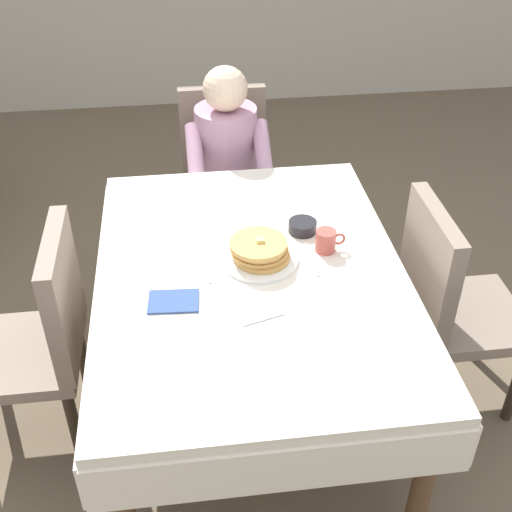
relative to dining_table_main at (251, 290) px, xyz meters
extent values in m
plane|color=brown|center=(0.00, 0.00, -0.65)|extent=(14.00, 14.00, 0.00)
cube|color=silver|center=(0.00, 0.00, 0.07)|extent=(1.10, 1.50, 0.04)
cube|color=silver|center=(0.00, -0.76, -0.04)|extent=(1.10, 0.01, 0.18)
cube|color=silver|center=(0.00, 0.76, -0.04)|extent=(1.10, 0.01, 0.18)
cube|color=silver|center=(-0.56, 0.00, -0.04)|extent=(0.01, 1.50, 0.18)
cube|color=silver|center=(0.56, 0.00, -0.04)|extent=(0.01, 1.50, 0.18)
cylinder|color=brown|center=(0.47, -0.67, -0.30)|extent=(0.07, 0.07, 0.70)
cylinder|color=brown|center=(-0.47, 0.67, -0.30)|extent=(0.07, 0.07, 0.70)
cylinder|color=brown|center=(0.47, 0.67, -0.30)|extent=(0.07, 0.07, 0.70)
cube|color=#7A6B5B|center=(0.01, 1.07, -0.23)|extent=(0.44, 0.44, 0.05)
cube|color=#7A6B5B|center=(0.01, 1.27, 0.04)|extent=(0.44, 0.06, 0.48)
cylinder|color=#2D2319|center=(0.19, 0.89, -0.45)|extent=(0.04, 0.04, 0.40)
cylinder|color=#2D2319|center=(-0.17, 0.89, -0.45)|extent=(0.04, 0.04, 0.40)
cylinder|color=#2D2319|center=(0.19, 1.25, -0.45)|extent=(0.04, 0.04, 0.40)
cylinder|color=#2D2319|center=(-0.17, 1.25, -0.45)|extent=(0.04, 0.04, 0.40)
cylinder|color=#B2849E|center=(0.01, 1.05, 0.03)|extent=(0.30, 0.30, 0.46)
sphere|color=beige|center=(0.01, 1.03, 0.36)|extent=(0.21, 0.21, 0.21)
cylinder|color=#B2849E|center=(0.17, 0.91, 0.10)|extent=(0.08, 0.29, 0.23)
cylinder|color=#B2849E|center=(-0.15, 0.91, 0.10)|extent=(0.08, 0.29, 0.23)
cylinder|color=#383D51|center=(0.09, 0.87, -0.43)|extent=(0.10, 0.10, 0.45)
cylinder|color=#383D51|center=(-0.07, 0.87, -0.43)|extent=(0.10, 0.10, 0.45)
cube|color=#7A6B5B|center=(-0.87, 0.00, -0.23)|extent=(0.44, 0.44, 0.05)
cube|color=#7A6B5B|center=(-0.67, 0.00, 0.04)|extent=(0.06, 0.44, 0.48)
cylinder|color=#2D2319|center=(-0.69, -0.18, -0.45)|extent=(0.04, 0.04, 0.40)
cylinder|color=#2D2319|center=(-0.69, 0.18, -0.45)|extent=(0.04, 0.04, 0.40)
cube|color=#7A6B5B|center=(0.87, 0.00, -0.23)|extent=(0.44, 0.44, 0.05)
cube|color=#7A6B5B|center=(0.67, 0.00, 0.04)|extent=(0.06, 0.44, 0.48)
cylinder|color=#2D2319|center=(1.05, 0.18, -0.45)|extent=(0.04, 0.04, 0.40)
cylinder|color=#2D2319|center=(0.69, 0.18, -0.45)|extent=(0.04, 0.04, 0.40)
cylinder|color=#2D2319|center=(0.69, -0.18, -0.45)|extent=(0.04, 0.04, 0.40)
cylinder|color=white|center=(0.04, 0.05, 0.10)|extent=(0.28, 0.28, 0.02)
cylinder|color=tan|center=(0.04, 0.05, 0.11)|extent=(0.20, 0.20, 0.02)
cylinder|color=tan|center=(0.04, 0.06, 0.13)|extent=(0.21, 0.21, 0.02)
cylinder|color=tan|center=(0.04, 0.05, 0.15)|extent=(0.19, 0.19, 0.02)
cylinder|color=tan|center=(0.03, 0.05, 0.17)|extent=(0.21, 0.21, 0.02)
cube|color=#F4E072|center=(0.04, 0.05, 0.18)|extent=(0.03, 0.03, 0.01)
cylinder|color=#B24C42|center=(0.29, 0.09, 0.13)|extent=(0.08, 0.08, 0.08)
torus|color=#B24C42|center=(0.34, 0.09, 0.14)|extent=(0.05, 0.01, 0.05)
cylinder|color=black|center=(0.23, 0.22, 0.11)|extent=(0.11, 0.11, 0.04)
cube|color=silver|center=(-0.15, 0.03, 0.09)|extent=(0.02, 0.18, 0.00)
cube|color=silver|center=(0.23, 0.03, 0.09)|extent=(0.02, 0.20, 0.00)
cube|color=silver|center=(0.01, -0.27, 0.09)|extent=(0.15, 0.06, 0.00)
cube|color=#334C7F|center=(-0.28, -0.14, 0.09)|extent=(0.18, 0.13, 0.01)
camera|label=1|loc=(-0.22, -1.85, 1.51)|focal=45.81mm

